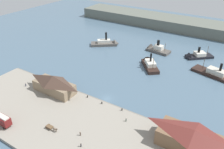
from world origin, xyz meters
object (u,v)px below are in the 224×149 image
object	(u,v)px
mooring_post_center_west	(36,76)
mooring_post_west	(88,96)
ferry_departing_north	(223,77)
ferry_near_quay	(155,49)
pedestrian_near_cart	(26,85)
pedestrian_at_waters_edge	(81,145)
pedestrian_near_west_shed	(80,134)
pedestrian_standing_center	(126,120)
ferry_shed_central_terminal	(193,139)
ferry_approaching_east	(108,43)
ferry_moored_west	(149,64)
ferry_shed_customs_shed	(54,84)
horse_cart	(52,128)
mooring_post_center_east	(102,103)
mooring_post_east	(122,110)
ferry_outer_harbor	(196,56)

from	to	relation	value
mooring_post_center_west	mooring_post_west	bearing A→B (deg)	0.15
ferry_departing_north	ferry_near_quay	xyz separation A→B (m)	(-42.39, 14.53, 0.18)
pedestrian_near_cart	pedestrian_at_waters_edge	bearing A→B (deg)	-18.29
pedestrian_near_west_shed	pedestrian_standing_center	distance (m)	17.63
ferry_departing_north	ferry_shed_central_terminal	bearing A→B (deg)	-90.82
ferry_approaching_east	ferry_moored_west	distance (m)	38.75
pedestrian_at_waters_edge	ferry_shed_central_terminal	bearing A→B (deg)	31.26
ferry_shed_customs_shed	pedestrian_standing_center	world-z (taller)	ferry_shed_customs_shed
mooring_post_center_west	horse_cart	bearing A→B (deg)	-33.58
ferry_shed_central_terminal	horse_cart	size ratio (longest dim) A/B	4.08
pedestrian_near_cart	ferry_departing_north	world-z (taller)	ferry_departing_north
pedestrian_near_west_shed	mooring_post_center_east	world-z (taller)	pedestrian_near_west_shed
pedestrian_near_cart	ferry_departing_north	distance (m)	95.67
mooring_post_west	ferry_moored_west	world-z (taller)	ferry_moored_west
ferry_shed_customs_shed	pedestrian_standing_center	size ratio (longest dim) A/B	12.90
mooring_post_east	ferry_near_quay	world-z (taller)	ferry_near_quay
ferry_shed_central_terminal	ferry_approaching_east	xyz separation A→B (m)	(-72.55, 61.27, -3.81)
ferry_shed_customs_shed	mooring_post_west	size ratio (longest dim) A/B	21.64
ferry_shed_central_terminal	ferry_shed_customs_shed	bearing A→B (deg)	179.58
pedestrian_near_west_shed	mooring_post_center_east	bearing A→B (deg)	102.07
pedestrian_standing_center	mooring_post_east	xyz separation A→B (m)	(-4.51, 4.71, -0.24)
ferry_departing_north	mooring_post_east	bearing A→B (deg)	-120.48
ferry_shed_customs_shed	mooring_post_west	distance (m)	16.14
ferry_approaching_east	pedestrian_near_cart	bearing A→B (deg)	-92.32
pedestrian_at_waters_edge	ferry_moored_west	bearing A→B (deg)	95.10
ferry_shed_central_terminal	pedestrian_standing_center	distance (m)	24.21
mooring_post_west	ferry_departing_north	distance (m)	68.09
mooring_post_east	mooring_post_center_west	size ratio (longest dim) A/B	1.00
mooring_post_east	ferry_departing_north	world-z (taller)	ferry_departing_north
mooring_post_east	ferry_near_quay	size ratio (longest dim) A/B	0.06
horse_cart	ferry_near_quay	distance (m)	86.99
pedestrian_standing_center	ferry_outer_harbor	world-z (taller)	ferry_outer_harbor
pedestrian_near_cart	pedestrian_at_waters_edge	distance (m)	47.26
horse_cart	pedestrian_standing_center	xyz separation A→B (m)	(20.04, 17.96, -0.24)
pedestrian_standing_center	pedestrian_at_waters_edge	world-z (taller)	pedestrian_at_waters_edge
ferry_shed_central_terminal	ferry_outer_harbor	bearing A→B (deg)	103.53
horse_cart	mooring_post_east	bearing A→B (deg)	55.58
mooring_post_center_west	mooring_post_center_east	bearing A→B (deg)	-0.44
pedestrian_near_cart	pedestrian_at_waters_edge	world-z (taller)	pedestrian_near_cart
mooring_post_west	ferry_moored_west	xyz separation A→B (m)	(9.26, 43.18, -0.22)
pedestrian_near_cart	mooring_post_center_east	bearing A→B (deg)	11.77
pedestrian_near_cart	ferry_departing_north	size ratio (longest dim) A/B	0.06
mooring_post_east	ferry_moored_west	bearing A→B (deg)	100.18
pedestrian_at_waters_edge	pedestrian_standing_center	bearing A→B (deg)	71.17
ferry_departing_north	ferry_near_quay	bearing A→B (deg)	161.08
mooring_post_center_east	ferry_departing_north	world-z (taller)	ferry_departing_north
ferry_moored_west	horse_cart	bearing A→B (deg)	-96.79
ferry_outer_harbor	ferry_near_quay	xyz separation A→B (m)	(-24.16, -3.38, 0.18)
mooring_post_center_east	mooring_post_west	size ratio (longest dim) A/B	1.00
pedestrian_standing_center	ferry_near_quay	world-z (taller)	ferry_near_quay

